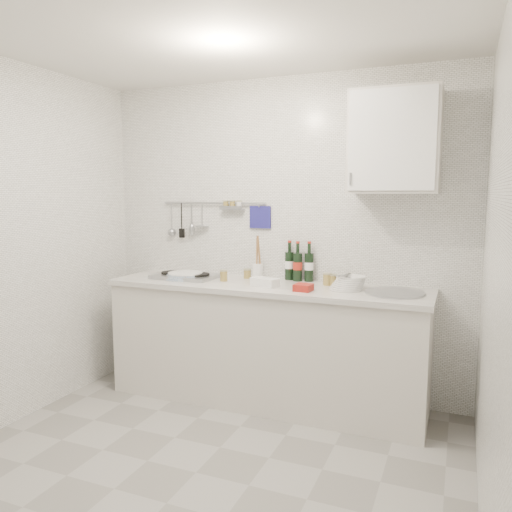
# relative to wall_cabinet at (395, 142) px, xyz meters

# --- Properties ---
(floor) EXTENTS (3.00, 3.00, 0.00)m
(floor) POSITION_rel_wall_cabinet_xyz_m (-0.90, -1.22, -1.95)
(floor) COLOR slate
(floor) RESTS_ON ground
(ceiling) EXTENTS (3.00, 3.00, 0.00)m
(ceiling) POSITION_rel_wall_cabinet_xyz_m (-0.90, -1.22, 0.55)
(ceiling) COLOR silver
(ceiling) RESTS_ON back_wall
(back_wall) EXTENTS (3.00, 0.02, 2.50)m
(back_wall) POSITION_rel_wall_cabinet_xyz_m (-0.90, 0.18, -0.70)
(back_wall) COLOR silver
(back_wall) RESTS_ON floor
(wall_right) EXTENTS (0.02, 2.80, 2.50)m
(wall_right) POSITION_rel_wall_cabinet_xyz_m (0.60, -1.22, -0.70)
(wall_right) COLOR silver
(wall_right) RESTS_ON floor
(counter) EXTENTS (2.44, 0.64, 0.96)m
(counter) POSITION_rel_wall_cabinet_xyz_m (-0.89, -0.12, -1.52)
(counter) COLOR beige
(counter) RESTS_ON floor
(wall_rail) EXTENTS (0.98, 0.09, 0.34)m
(wall_rail) POSITION_rel_wall_cabinet_xyz_m (-1.50, 0.15, -0.52)
(wall_rail) COLOR #93969B
(wall_rail) RESTS_ON back_wall
(wall_cabinet) EXTENTS (0.60, 0.38, 0.70)m
(wall_cabinet) POSITION_rel_wall_cabinet_xyz_m (0.00, 0.00, 0.00)
(wall_cabinet) COLOR beige
(wall_cabinet) RESTS_ON back_wall
(plate_stack_hob) EXTENTS (0.30, 0.30, 0.05)m
(plate_stack_hob) POSITION_rel_wall_cabinet_xyz_m (-1.59, -0.15, -1.00)
(plate_stack_hob) COLOR #4D7AAF
(plate_stack_hob) RESTS_ON counter
(plate_stack_sink) EXTENTS (0.25, 0.24, 0.11)m
(plate_stack_sink) POSITION_rel_wall_cabinet_xyz_m (-0.27, -0.10, -0.98)
(plate_stack_sink) COLOR white
(plate_stack_sink) RESTS_ON counter
(wine_bottles) EXTENTS (0.24, 0.11, 0.31)m
(wine_bottles) POSITION_rel_wall_cabinet_xyz_m (-0.71, 0.11, -0.87)
(wine_bottles) COLOR black
(wine_bottles) RESTS_ON counter
(butter_dish) EXTENTS (0.23, 0.16, 0.06)m
(butter_dish) POSITION_rel_wall_cabinet_xyz_m (-0.87, -0.21, -1.00)
(butter_dish) COLOR white
(butter_dish) RESTS_ON counter
(strawberry_punnet) EXTENTS (0.13, 0.13, 0.05)m
(strawberry_punnet) POSITION_rel_wall_cabinet_xyz_m (-0.56, -0.27, -1.01)
(strawberry_punnet) COLOR #B62B14
(strawberry_punnet) RESTS_ON counter
(utensil_crock) EXTENTS (0.09, 0.09, 0.35)m
(utensil_crock) POSITION_rel_wall_cabinet_xyz_m (-1.02, 0.02, -0.95)
(utensil_crock) COLOR white
(utensil_crock) RESTS_ON counter
(jar_a) EXTENTS (0.06, 0.06, 0.08)m
(jar_a) POSITION_rel_wall_cabinet_xyz_m (-1.13, 0.06, -0.99)
(jar_a) COLOR olive
(jar_a) RESTS_ON counter
(jar_b) EXTENTS (0.06, 0.06, 0.08)m
(jar_b) POSITION_rel_wall_cabinet_xyz_m (-0.42, 0.02, -0.99)
(jar_b) COLOR olive
(jar_b) RESTS_ON counter
(jar_c) EXTENTS (0.07, 0.07, 0.09)m
(jar_c) POSITION_rel_wall_cabinet_xyz_m (-0.46, 0.01, -0.98)
(jar_c) COLOR olive
(jar_c) RESTS_ON counter
(jar_d) EXTENTS (0.06, 0.06, 0.09)m
(jar_d) POSITION_rel_wall_cabinet_xyz_m (-1.25, -0.13, -0.99)
(jar_d) COLOR olive
(jar_d) RESTS_ON counter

